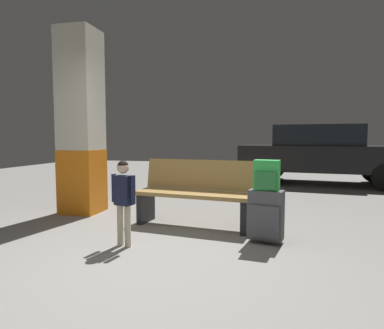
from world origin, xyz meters
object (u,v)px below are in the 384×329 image
(backpack_bright, at_px, (267,176))
(child, at_px, (123,194))
(parked_car_near, at_px, (321,153))
(structural_pillar, at_px, (81,123))
(suitcase, at_px, (266,215))
(bench, at_px, (195,193))

(backpack_bright, xyz_separation_m, child, (-1.51, -0.48, -0.19))
(parked_car_near, bearing_deg, structural_pillar, -133.34)
(suitcase, relative_size, child, 0.64)
(bench, distance_m, parked_car_near, 5.28)
(structural_pillar, bearing_deg, child, -45.83)
(backpack_bright, relative_size, parked_car_near, 0.08)
(suitcase, xyz_separation_m, backpack_bright, (0.00, -0.00, 0.45))
(child, bearing_deg, backpack_bright, 17.58)
(structural_pillar, relative_size, child, 3.02)
(child, bearing_deg, parked_car_near, 64.35)
(bench, height_order, parked_car_near, parked_car_near)
(suitcase, bearing_deg, structural_pillar, 162.17)
(backpack_bright, height_order, child, child)
(backpack_bright, height_order, parked_car_near, parked_car_near)
(structural_pillar, xyz_separation_m, backpack_bright, (2.88, -0.93, -0.65))
(structural_pillar, xyz_separation_m, child, (1.37, -1.41, -0.84))
(suitcase, height_order, backpack_bright, backpack_bright)
(backpack_bright, bearing_deg, parked_car_near, 76.52)
(structural_pillar, distance_m, backpack_bright, 3.10)
(structural_pillar, height_order, child, structural_pillar)
(child, xyz_separation_m, parked_car_near, (2.79, 5.82, 0.22))
(structural_pillar, relative_size, backpack_bright, 8.42)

